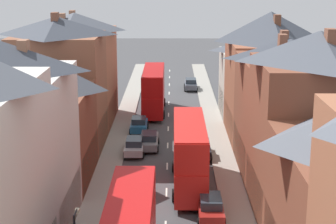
{
  "coord_description": "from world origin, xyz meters",
  "views": [
    {
      "loc": [
        0.43,
        -10.73,
        16.87
      ],
      "look_at": [
        0.01,
        44.2,
        2.84
      ],
      "focal_mm": 60.0,
      "sensor_mm": 36.0,
      "label": 1
    }
  ],
  "objects_px": {
    "car_near_silver": "(201,148)",
    "car_mid_white": "(191,84)",
    "car_parked_right_a": "(134,146)",
    "car_parked_left_a": "(149,140)",
    "car_mid_black": "(210,207)",
    "double_decker_bus_mid_street": "(154,90)",
    "double_decker_bus_lead": "(189,153)",
    "car_parked_left_b": "(139,124)"
  },
  "relations": [
    {
      "from": "double_decker_bus_lead",
      "to": "car_parked_right_a",
      "type": "relative_size",
      "value": 2.45
    },
    {
      "from": "double_decker_bus_mid_street",
      "to": "car_near_silver",
      "type": "bearing_deg",
      "value": -73.46
    },
    {
      "from": "car_parked_left_b",
      "to": "double_decker_bus_mid_street",
      "type": "bearing_deg",
      "value": 81.24
    },
    {
      "from": "car_near_silver",
      "to": "car_parked_left_b",
      "type": "xyz_separation_m",
      "value": [
        -6.2,
        8.15,
        -0.02
      ]
    },
    {
      "from": "double_decker_bus_lead",
      "to": "double_decker_bus_mid_street",
      "type": "bearing_deg",
      "value": 98.56
    },
    {
      "from": "double_decker_bus_lead",
      "to": "car_parked_left_a",
      "type": "bearing_deg",
      "value": 109.91
    },
    {
      "from": "double_decker_bus_mid_street",
      "to": "car_parked_right_a",
      "type": "height_order",
      "value": "double_decker_bus_mid_street"
    },
    {
      "from": "car_parked_right_a",
      "to": "car_parked_left_b",
      "type": "bearing_deg",
      "value": 90.0
    },
    {
      "from": "double_decker_bus_lead",
      "to": "car_mid_black",
      "type": "distance_m",
      "value": 6.3
    },
    {
      "from": "car_near_silver",
      "to": "car_mid_white",
      "type": "bearing_deg",
      "value": 90.0
    },
    {
      "from": "double_decker_bus_lead",
      "to": "car_parked_left_a",
      "type": "xyz_separation_m",
      "value": [
        -3.59,
        9.91,
        -2.01
      ]
    },
    {
      "from": "car_near_silver",
      "to": "car_parked_left_b",
      "type": "bearing_deg",
      "value": 127.26
    },
    {
      "from": "car_parked_right_a",
      "to": "car_mid_black",
      "type": "distance_m",
      "value": 15.37
    },
    {
      "from": "car_mid_white",
      "to": "car_parked_right_a",
      "type": "bearing_deg",
      "value": -102.08
    },
    {
      "from": "car_near_silver",
      "to": "car_mid_black",
      "type": "height_order",
      "value": "car_mid_black"
    },
    {
      "from": "car_parked_left_b",
      "to": "car_mid_white",
      "type": "distance_m",
      "value": 22.52
    },
    {
      "from": "double_decker_bus_mid_street",
      "to": "car_near_silver",
      "type": "distance_m",
      "value": 17.35
    },
    {
      "from": "car_parked_left_a",
      "to": "car_parked_right_a",
      "type": "height_order",
      "value": "car_parked_left_a"
    },
    {
      "from": "double_decker_bus_mid_street",
      "to": "car_parked_left_b",
      "type": "xyz_separation_m",
      "value": [
        -1.29,
        -8.38,
        -2.0
      ]
    },
    {
      "from": "car_parked_right_a",
      "to": "double_decker_bus_lead",
      "type": "bearing_deg",
      "value": -59.24
    },
    {
      "from": "car_parked_left_a",
      "to": "car_parked_right_a",
      "type": "xyz_separation_m",
      "value": [
        -1.3,
        -1.7,
        -0.01
      ]
    },
    {
      "from": "car_near_silver",
      "to": "car_mid_black",
      "type": "xyz_separation_m",
      "value": [
        0.0,
        -13.22,
        0.01
      ]
    },
    {
      "from": "double_decker_bus_lead",
      "to": "car_parked_left_b",
      "type": "height_order",
      "value": "double_decker_bus_lead"
    },
    {
      "from": "double_decker_bus_lead",
      "to": "double_decker_bus_mid_street",
      "type": "distance_m",
      "value": 24.18
    },
    {
      "from": "double_decker_bus_mid_street",
      "to": "double_decker_bus_lead",
      "type": "bearing_deg",
      "value": -81.44
    },
    {
      "from": "car_near_silver",
      "to": "car_parked_left_b",
      "type": "distance_m",
      "value": 10.24
    },
    {
      "from": "double_decker_bus_lead",
      "to": "car_parked_left_b",
      "type": "xyz_separation_m",
      "value": [
        -4.89,
        15.53,
        -2.0
      ]
    },
    {
      "from": "car_parked_left_a",
      "to": "car_parked_right_a",
      "type": "distance_m",
      "value": 2.14
    },
    {
      "from": "double_decker_bus_lead",
      "to": "car_parked_right_a",
      "type": "bearing_deg",
      "value": 120.76
    },
    {
      "from": "car_parked_right_a",
      "to": "car_mid_white",
      "type": "height_order",
      "value": "car_mid_white"
    },
    {
      "from": "car_near_silver",
      "to": "car_mid_black",
      "type": "relative_size",
      "value": 0.87
    },
    {
      "from": "car_parked_left_b",
      "to": "car_near_silver",
      "type": "bearing_deg",
      "value": -52.74
    },
    {
      "from": "car_mid_white",
      "to": "car_parked_left_a",
      "type": "bearing_deg",
      "value": -100.19
    },
    {
      "from": "double_decker_bus_mid_street",
      "to": "car_parked_left_a",
      "type": "distance_m",
      "value": 14.14
    },
    {
      "from": "car_parked_left_a",
      "to": "car_parked_left_b",
      "type": "bearing_deg",
      "value": 103.03
    },
    {
      "from": "car_parked_right_a",
      "to": "car_mid_black",
      "type": "relative_size",
      "value": 0.97
    },
    {
      "from": "car_parked_left_b",
      "to": "double_decker_bus_lead",
      "type": "bearing_deg",
      "value": -72.52
    },
    {
      "from": "double_decker_bus_lead",
      "to": "double_decker_bus_mid_street",
      "type": "relative_size",
      "value": 1.0
    },
    {
      "from": "double_decker_bus_mid_street",
      "to": "car_parked_left_a",
      "type": "xyz_separation_m",
      "value": [
        0.01,
        -13.99,
        -2.01
      ]
    },
    {
      "from": "car_parked_left_b",
      "to": "car_parked_right_a",
      "type": "bearing_deg",
      "value": -90.0
    },
    {
      "from": "double_decker_bus_mid_street",
      "to": "car_parked_left_a",
      "type": "relative_size",
      "value": 2.36
    },
    {
      "from": "car_parked_left_b",
      "to": "car_mid_white",
      "type": "bearing_deg",
      "value": 74.02
    }
  ]
}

